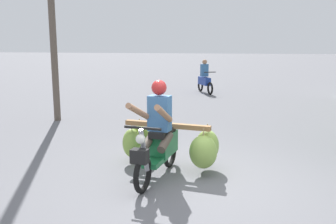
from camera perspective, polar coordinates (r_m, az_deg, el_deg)
ground_plane at (r=5.79m, az=3.82°, el=-11.36°), size 120.00×120.00×0.00m
motorbike_main_loaded at (r=6.31m, az=-0.16°, el=-4.57°), size 1.81×1.92×1.58m
motorbike_distant_ahead_left at (r=15.96m, az=5.57°, el=4.93°), size 0.84×1.50×1.40m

